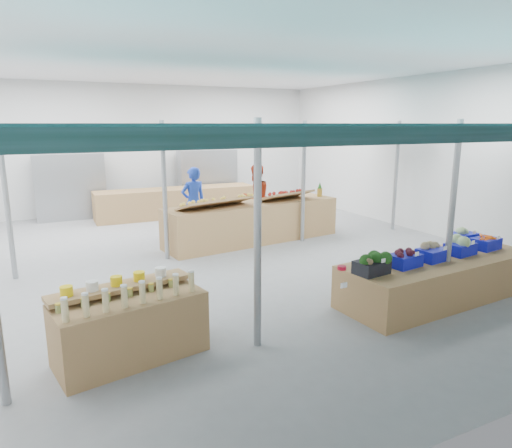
% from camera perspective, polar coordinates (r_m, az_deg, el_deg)
% --- Properties ---
extents(floor, '(13.00, 13.00, 0.00)m').
position_cam_1_polar(floor, '(10.17, -4.79, -4.32)').
color(floor, slate).
rests_on(floor, ground).
extents(hall, '(13.00, 13.00, 13.00)m').
position_cam_1_polar(hall, '(11.10, -7.81, 10.88)').
color(hall, silver).
rests_on(hall, ground).
extents(pole_grid, '(10.00, 4.60, 3.00)m').
position_cam_1_polar(pole_grid, '(8.56, 4.02, 4.93)').
color(pole_grid, gray).
rests_on(pole_grid, floor).
extents(awnings, '(9.50, 7.08, 0.30)m').
position_cam_1_polar(awnings, '(8.49, 4.13, 11.43)').
color(awnings, black).
rests_on(awnings, pole_grid).
extents(back_shelving_left, '(2.00, 0.50, 2.00)m').
position_cam_1_polar(back_shelving_left, '(15.24, -22.18, 4.27)').
color(back_shelving_left, '#B23F33').
rests_on(back_shelving_left, floor).
extents(back_shelving_right, '(2.00, 0.50, 2.00)m').
position_cam_1_polar(back_shelving_right, '(16.17, -6.06, 5.54)').
color(back_shelving_right, '#B23F33').
rests_on(back_shelving_right, floor).
extents(bottle_shelf, '(1.94, 1.38, 1.09)m').
position_cam_1_polar(bottle_shelf, '(6.12, -15.56, -12.01)').
color(bottle_shelf, olive).
rests_on(bottle_shelf, floor).
extents(veg_counter, '(3.72, 1.46, 0.71)m').
position_cam_1_polar(veg_counter, '(8.38, 21.83, -6.35)').
color(veg_counter, olive).
rests_on(veg_counter, floor).
extents(fruit_counter, '(4.70, 1.66, 0.99)m').
position_cam_1_polar(fruit_counter, '(11.50, -0.33, 0.23)').
color(fruit_counter, olive).
rests_on(fruit_counter, floor).
extents(far_counter, '(5.07, 1.12, 0.91)m').
position_cam_1_polar(far_counter, '(14.87, -9.90, 2.70)').
color(far_counter, olive).
rests_on(far_counter, floor).
extents(vendor_left, '(0.72, 0.52, 1.84)m').
position_cam_1_polar(vendor_left, '(11.98, -7.82, 2.69)').
color(vendor_left, '#1B3BB3').
rests_on(vendor_left, floor).
extents(vendor_right, '(0.97, 0.80, 1.84)m').
position_cam_1_polar(vendor_right, '(12.65, -0.06, 3.32)').
color(vendor_right, '#B23315').
rests_on(vendor_right, floor).
extents(crate_broccoli, '(0.54, 0.44, 0.35)m').
position_cam_1_polar(crate_broccoli, '(7.10, 14.25, -4.81)').
color(crate_broccoli, black).
rests_on(crate_broccoli, veg_counter).
extents(crate_beets, '(0.54, 0.44, 0.29)m').
position_cam_1_polar(crate_beets, '(7.60, 18.09, -4.10)').
color(crate_beets, '#0F15A8').
rests_on(crate_beets, veg_counter).
extents(crate_celeriac, '(0.54, 0.44, 0.31)m').
position_cam_1_polar(crate_celeriac, '(8.09, 21.23, -3.27)').
color(crate_celeriac, '#0F15A8').
rests_on(crate_celeriac, veg_counter).
extents(crate_cabbage, '(0.54, 0.44, 0.35)m').
position_cam_1_polar(crate_cabbage, '(8.64, 24.20, -2.46)').
color(crate_cabbage, '#0F15A8').
rests_on(crate_cabbage, veg_counter).
extents(crate_carrots, '(0.54, 0.44, 0.29)m').
position_cam_1_polar(crate_carrots, '(9.22, 26.77, -2.12)').
color(crate_carrots, '#0F15A8').
rests_on(crate_carrots, veg_counter).
extents(sparrow, '(0.12, 0.09, 0.11)m').
position_cam_1_polar(sparrow, '(6.88, 14.04, -4.58)').
color(sparrow, brown).
rests_on(sparrow, crate_broccoli).
extents(pole_ribbon, '(0.12, 0.12, 0.28)m').
position_cam_1_polar(pole_ribbon, '(6.04, 10.70, -5.61)').
color(pole_ribbon, red).
rests_on(pole_ribbon, pole_grid).
extents(apple_heap_yellow, '(2.01, 1.15, 0.27)m').
position_cam_1_polar(apple_heap_yellow, '(10.73, -4.92, 2.88)').
color(apple_heap_yellow, '#997247').
rests_on(apple_heap_yellow, fruit_counter).
extents(apple_heap_red, '(1.63, 1.05, 0.27)m').
position_cam_1_polar(apple_heap_red, '(11.82, 3.75, 3.78)').
color(apple_heap_red, '#997247').
rests_on(apple_heap_red, fruit_counter).
extents(pineapple, '(0.14, 0.14, 0.39)m').
position_cam_1_polar(pineapple, '(12.53, 7.96, 4.26)').
color(pineapple, '#8C6019').
rests_on(pineapple, fruit_counter).
extents(crate_extra, '(0.51, 0.41, 0.32)m').
position_cam_1_polar(crate_extra, '(9.46, 24.50, -1.34)').
color(crate_extra, '#0F15A8').
rests_on(crate_extra, veg_counter).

